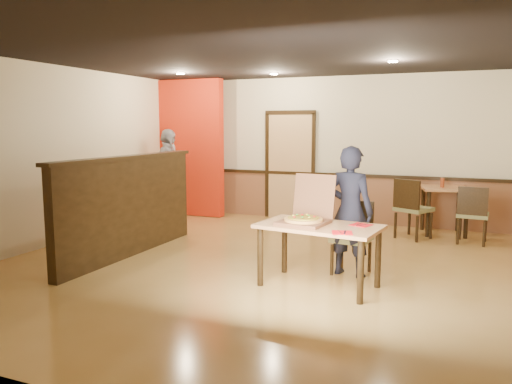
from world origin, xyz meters
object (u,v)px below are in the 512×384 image
(diner_chair, at_px, (353,234))
(condiment, at_px, (442,183))
(side_chair_left, at_px, (411,206))
(main_table, at_px, (319,234))
(diner, at_px, (350,211))
(pizza_box, at_px, (305,217))
(side_chair_right, at_px, (473,213))
(side_table, at_px, (444,197))
(passerby, at_px, (168,175))

(diner_chair, xyz_separation_m, condiment, (0.94, 2.78, 0.40))
(side_chair_left, bearing_deg, main_table, 103.44)
(diner, distance_m, pizza_box, 0.69)
(diner, height_order, pizza_box, diner)
(side_chair_left, distance_m, condiment, 0.78)
(side_chair_right, relative_size, pizza_box, 1.37)
(pizza_box, bearing_deg, condiment, 75.75)
(main_table, height_order, side_chair_right, side_chair_right)
(side_table, xyz_separation_m, passerby, (-5.07, -0.74, 0.26))
(passerby, bearing_deg, side_table, -97.42)
(main_table, height_order, condiment, condiment)
(main_table, xyz_separation_m, passerby, (-3.84, 2.85, 0.27))
(side_chair_right, xyz_separation_m, side_table, (-0.44, 0.62, 0.13))
(side_chair_left, distance_m, side_chair_right, 0.93)
(side_chair_right, bearing_deg, side_chair_left, 4.25)
(diner, bearing_deg, side_chair_right, -109.50)
(side_chair_right, height_order, pizza_box, pizza_box)
(main_table, distance_m, condiment, 3.71)
(diner_chair, distance_m, side_table, 3.03)
(side_chair_right, xyz_separation_m, condiment, (-0.49, 0.54, 0.40))
(side_chair_left, height_order, pizza_box, pizza_box)
(side_table, bearing_deg, pizza_box, -111.57)
(pizza_box, xyz_separation_m, condiment, (1.36, 3.48, 0.10))
(pizza_box, height_order, condiment, pizza_box)
(diner_chair, distance_m, side_chair_left, 2.30)
(main_table, distance_m, passerby, 4.79)
(side_chair_right, height_order, diner, diner)
(main_table, xyz_separation_m, condiment, (1.19, 3.51, 0.28))
(side_chair_left, relative_size, passerby, 0.55)
(main_table, xyz_separation_m, diner_chair, (0.25, 0.73, -0.13))
(side_chair_left, relative_size, pizza_box, 1.48)
(side_table, height_order, passerby, passerby)
(main_table, relative_size, condiment, 8.93)
(diner_chair, relative_size, diner, 0.56)
(side_table, bearing_deg, passerby, -171.74)
(side_table, relative_size, pizza_box, 1.35)
(side_chair_left, bearing_deg, passerby, 29.00)
(side_chair_left, xyz_separation_m, diner, (-0.51, -2.39, 0.27))
(main_table, height_order, diner, diner)
(passerby, height_order, pizza_box, passerby)
(side_chair_left, bearing_deg, side_table, -100.68)
(side_chair_right, relative_size, diner, 0.57)
(main_table, bearing_deg, diner, 76.12)
(main_table, xyz_separation_m, side_table, (1.23, 3.59, 0.01))
(main_table, xyz_separation_m, pizza_box, (-0.18, 0.03, 0.18))
(diner_chair, relative_size, side_table, 1.00)
(main_table, bearing_deg, passerby, 151.03)
(side_chair_left, xyz_separation_m, condiment, (0.44, 0.54, 0.36))
(passerby, distance_m, condiment, 5.07)
(side_chair_right, bearing_deg, passerby, 5.64)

